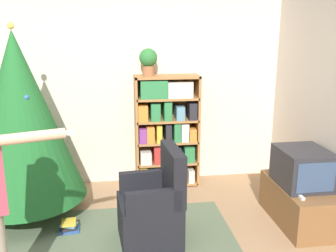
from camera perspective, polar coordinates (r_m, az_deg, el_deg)
The scene contains 9 objects.
wall_back at distance 4.84m, azimuth -7.97°, elevation 6.36°, with size 8.00×0.10×2.60m.
bookshelf at distance 4.75m, azimuth -0.29°, elevation -0.51°, with size 0.80×0.33×1.43m.
tv_stand at distance 4.23m, azimuth 19.31°, elevation -11.07°, with size 0.49×0.94×0.42m.
television at distance 4.07m, azimuth 19.80°, elevation -5.98°, with size 0.47×0.55×0.38m.
game_remote at distance 3.85m, azimuth 19.53°, elevation -10.10°, with size 0.04×0.12×0.02m.
christmas_tree at distance 4.14m, azimuth -21.62°, elevation 1.20°, with size 1.26×1.26×2.05m.
armchair at distance 3.64m, azimuth -2.21°, elevation -12.54°, with size 0.62×0.61×0.92m.
potted_plant at distance 4.59m, azimuth -3.02°, elevation 10.01°, with size 0.22×0.22×0.33m.
book_pile_near_tree at distance 4.02m, azimuth -14.89°, elevation -14.62°, with size 0.21×0.18×0.11m.
Camera 1 is at (-0.01, -2.57, 1.99)m, focal length 40.00 mm.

